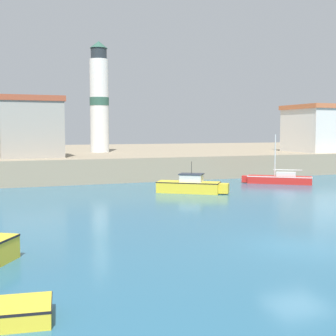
{
  "coord_description": "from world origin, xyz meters",
  "views": [
    {
      "loc": [
        -11.47,
        -15.56,
        4.71
      ],
      "look_at": [
        0.26,
        15.45,
        2.0
      ],
      "focal_mm": 50.0,
      "sensor_mm": 36.0,
      "label": 1
    }
  ],
  "objects_px": {
    "motorboat_yellow_4": "(191,186)",
    "sailboat_red_1": "(279,179)",
    "lighthouse": "(99,99)",
    "harbor_shed_mid_row": "(31,127)",
    "harbor_shed_near_wharf": "(319,128)"
  },
  "relations": [
    {
      "from": "motorboat_yellow_4",
      "to": "sailboat_red_1",
      "type": "bearing_deg",
      "value": 15.83
    },
    {
      "from": "lighthouse",
      "to": "harbor_shed_mid_row",
      "type": "relative_size",
      "value": 2.16
    },
    {
      "from": "motorboat_yellow_4",
      "to": "lighthouse",
      "type": "bearing_deg",
      "value": 96.88
    },
    {
      "from": "harbor_shed_near_wharf",
      "to": "harbor_shed_mid_row",
      "type": "height_order",
      "value": "harbor_shed_mid_row"
    },
    {
      "from": "sailboat_red_1",
      "to": "harbor_shed_near_wharf",
      "type": "xyz_separation_m",
      "value": [
        11.96,
        9.72,
        4.47
      ]
    },
    {
      "from": "lighthouse",
      "to": "harbor_shed_mid_row",
      "type": "bearing_deg",
      "value": -137.25
    },
    {
      "from": "sailboat_red_1",
      "to": "lighthouse",
      "type": "distance_m",
      "value": 22.56
    },
    {
      "from": "lighthouse",
      "to": "motorboat_yellow_4",
      "type": "bearing_deg",
      "value": -83.12
    },
    {
      "from": "sailboat_red_1",
      "to": "motorboat_yellow_4",
      "type": "height_order",
      "value": "sailboat_red_1"
    },
    {
      "from": "sailboat_red_1",
      "to": "harbor_shed_mid_row",
      "type": "height_order",
      "value": "harbor_shed_mid_row"
    },
    {
      "from": "sailboat_red_1",
      "to": "harbor_shed_near_wharf",
      "type": "distance_m",
      "value": 16.05
    },
    {
      "from": "harbor_shed_near_wharf",
      "to": "harbor_shed_mid_row",
      "type": "relative_size",
      "value": 1.21
    },
    {
      "from": "motorboat_yellow_4",
      "to": "harbor_shed_mid_row",
      "type": "relative_size",
      "value": 0.89
    },
    {
      "from": "motorboat_yellow_4",
      "to": "lighthouse",
      "type": "xyz_separation_m",
      "value": [
        -2.43,
        20.16,
        7.63
      ]
    },
    {
      "from": "harbor_shed_mid_row",
      "to": "motorboat_yellow_4",
      "type": "bearing_deg",
      "value": -50.75
    }
  ]
}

